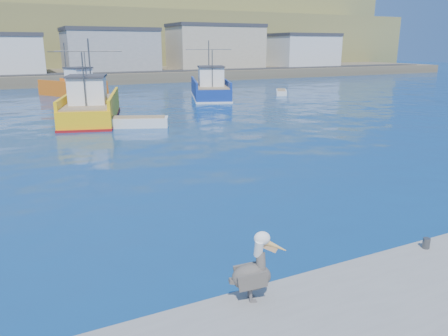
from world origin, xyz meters
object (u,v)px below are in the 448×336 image
skiff_far (281,93)px  pelican (254,271)px  boat_orange (74,87)px  trawler_yellow_b (91,107)px  trawler_blue (210,89)px  skiff_mid (139,123)px

skiff_far → pelican: size_ratio=2.22×
boat_orange → skiff_far: 25.06m
trawler_yellow_b → pelican: bearing=-93.4°
skiff_far → boat_orange: bearing=157.0°
boat_orange → pelican: bearing=-93.6°
trawler_blue → pelican: trawler_blue is taller
trawler_blue → skiff_far: bearing=-4.7°
trawler_yellow_b → skiff_far: bearing=20.1°
trawler_yellow_b → skiff_far: size_ratio=3.33×
trawler_yellow_b → skiff_far: (24.39, 8.91, -0.80)m
trawler_blue → pelican: size_ratio=7.29×
boat_orange → skiff_mid: boat_orange is taller
trawler_blue → boat_orange: bearing=146.7°
pelican → trawler_yellow_b: bearing=86.6°
skiff_mid → pelican: pelican is taller
trawler_blue → pelican: bearing=-113.4°
skiff_far → pelican: bearing=-124.4°
trawler_yellow_b → trawler_blue: trawler_yellow_b is taller
skiff_mid → skiff_far: size_ratio=1.30×
boat_orange → skiff_mid: 23.44m
skiff_mid → trawler_blue: bearing=49.0°
trawler_yellow_b → trawler_blue: (15.07, 9.67, -0.01)m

